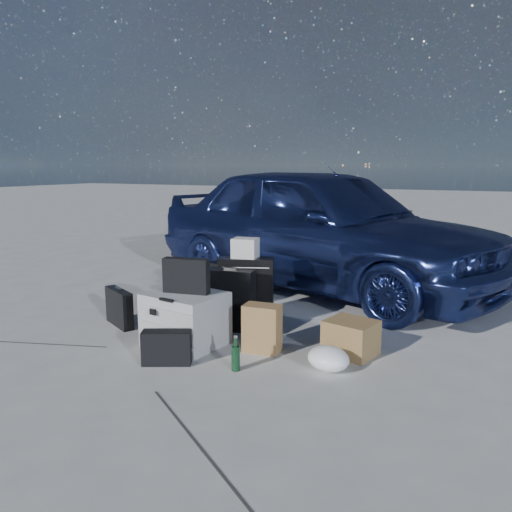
{
  "coord_description": "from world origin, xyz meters",
  "views": [
    {
      "loc": [
        2.27,
        -3.32,
        1.54
      ],
      "look_at": [
        0.24,
        0.85,
        0.69
      ],
      "focal_mm": 35.0,
      "sensor_mm": 36.0,
      "label": 1
    }
  ],
  "objects_px": {
    "briefcase": "(119,308)",
    "cardboard_box": "(351,338)",
    "green_bottle": "(236,354)",
    "suitcase_right": "(246,290)",
    "pelican_case": "(186,319)",
    "suitcase_left": "(231,300)",
    "duffel_bag": "(220,288)",
    "car": "(320,226)"
  },
  "relations": [
    {
      "from": "briefcase",
      "to": "suitcase_right",
      "type": "distance_m",
      "value": 1.25
    },
    {
      "from": "car",
      "to": "green_bottle",
      "type": "relative_size",
      "value": 17.65
    },
    {
      "from": "pelican_case",
      "to": "suitcase_left",
      "type": "xyz_separation_m",
      "value": [
        0.17,
        0.51,
        0.06
      ]
    },
    {
      "from": "pelican_case",
      "to": "duffel_bag",
      "type": "relative_size",
      "value": 0.93
    },
    {
      "from": "duffel_bag",
      "to": "car",
      "type": "bearing_deg",
      "value": 69.57
    },
    {
      "from": "briefcase",
      "to": "suitcase_right",
      "type": "bearing_deg",
      "value": 59.02
    },
    {
      "from": "briefcase",
      "to": "cardboard_box",
      "type": "distance_m",
      "value": 2.24
    },
    {
      "from": "suitcase_left",
      "to": "green_bottle",
      "type": "relative_size",
      "value": 2.24
    },
    {
      "from": "duffel_bag",
      "to": "briefcase",
      "type": "bearing_deg",
      "value": -99.77
    },
    {
      "from": "briefcase",
      "to": "suitcase_right",
      "type": "xyz_separation_m",
      "value": [
        1.05,
        0.65,
        0.14
      ]
    },
    {
      "from": "green_bottle",
      "to": "pelican_case",
      "type": "bearing_deg",
      "value": 154.31
    },
    {
      "from": "suitcase_right",
      "to": "duffel_bag",
      "type": "bearing_deg",
      "value": 119.41
    },
    {
      "from": "suitcase_right",
      "to": "cardboard_box",
      "type": "height_order",
      "value": "suitcase_right"
    },
    {
      "from": "car",
      "to": "duffel_bag",
      "type": "xyz_separation_m",
      "value": [
        -0.77,
        -1.19,
        -0.61
      ]
    },
    {
      "from": "cardboard_box",
      "to": "green_bottle",
      "type": "distance_m",
      "value": 0.99
    },
    {
      "from": "briefcase",
      "to": "suitcase_right",
      "type": "relative_size",
      "value": 0.71
    },
    {
      "from": "duffel_bag",
      "to": "green_bottle",
      "type": "bearing_deg",
      "value": -44.0
    },
    {
      "from": "pelican_case",
      "to": "suitcase_right",
      "type": "relative_size",
      "value": 0.97
    },
    {
      "from": "briefcase",
      "to": "cardboard_box",
      "type": "height_order",
      "value": "briefcase"
    },
    {
      "from": "duffel_bag",
      "to": "cardboard_box",
      "type": "bearing_deg",
      "value": -14.6
    },
    {
      "from": "suitcase_left",
      "to": "duffel_bag",
      "type": "xyz_separation_m",
      "value": [
        -0.57,
        0.77,
        -0.12
      ]
    },
    {
      "from": "green_bottle",
      "to": "suitcase_left",
      "type": "bearing_deg",
      "value": 120.81
    },
    {
      "from": "suitcase_left",
      "to": "cardboard_box",
      "type": "relative_size",
      "value": 1.53
    },
    {
      "from": "car",
      "to": "suitcase_right",
      "type": "height_order",
      "value": "car"
    },
    {
      "from": "pelican_case",
      "to": "duffel_bag",
      "type": "distance_m",
      "value": 1.35
    },
    {
      "from": "car",
      "to": "suitcase_left",
      "type": "relative_size",
      "value": 7.89
    },
    {
      "from": "car",
      "to": "suitcase_right",
      "type": "distance_m",
      "value": 1.75
    },
    {
      "from": "briefcase",
      "to": "car",
      "type": "bearing_deg",
      "value": 89.46
    },
    {
      "from": "pelican_case",
      "to": "cardboard_box",
      "type": "height_order",
      "value": "pelican_case"
    },
    {
      "from": "briefcase",
      "to": "green_bottle",
      "type": "distance_m",
      "value": 1.6
    },
    {
      "from": "pelican_case",
      "to": "briefcase",
      "type": "height_order",
      "value": "pelican_case"
    },
    {
      "from": "suitcase_left",
      "to": "duffel_bag",
      "type": "distance_m",
      "value": 0.97
    },
    {
      "from": "pelican_case",
      "to": "cardboard_box",
      "type": "bearing_deg",
      "value": 24.29
    },
    {
      "from": "briefcase",
      "to": "duffel_bag",
      "type": "distance_m",
      "value": 1.23
    },
    {
      "from": "suitcase_left",
      "to": "suitcase_right",
      "type": "xyz_separation_m",
      "value": [
        0.02,
        0.28,
        0.03
      ]
    },
    {
      "from": "suitcase_left",
      "to": "suitcase_right",
      "type": "bearing_deg",
      "value": 79.15
    },
    {
      "from": "suitcase_left",
      "to": "cardboard_box",
      "type": "height_order",
      "value": "suitcase_left"
    },
    {
      "from": "pelican_case",
      "to": "green_bottle",
      "type": "bearing_deg",
      "value": -17.4
    },
    {
      "from": "duffel_bag",
      "to": "green_bottle",
      "type": "relative_size",
      "value": 2.6
    },
    {
      "from": "green_bottle",
      "to": "suitcase_right",
      "type": "bearing_deg",
      "value": 113.18
    },
    {
      "from": "car",
      "to": "suitcase_left",
      "type": "bearing_deg",
      "value": -167.12
    },
    {
      "from": "car",
      "to": "suitcase_right",
      "type": "xyz_separation_m",
      "value": [
        -0.18,
        -1.68,
        -0.46
      ]
    }
  ]
}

